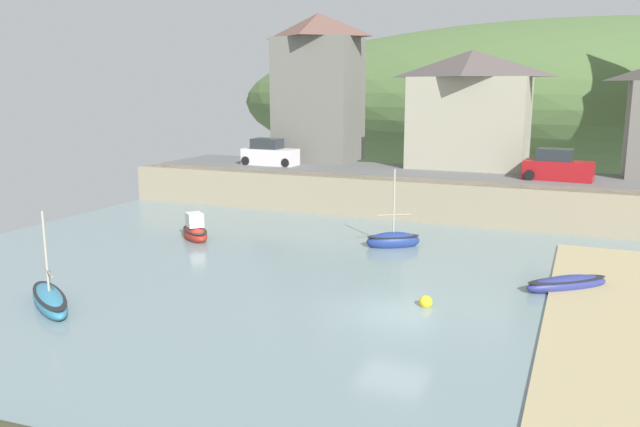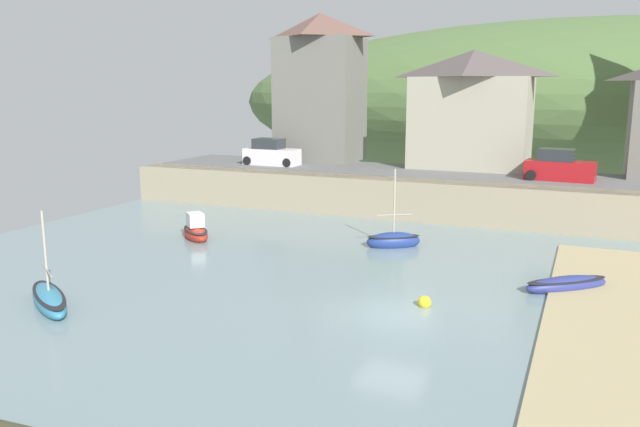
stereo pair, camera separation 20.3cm
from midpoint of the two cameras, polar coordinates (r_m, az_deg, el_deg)
The scene contains 11 objects.
quay_seawall at distance 39.43m, azimuth 13.79°, elevation 1.21°, with size 48.00×9.40×2.40m.
hillside_backdrop at distance 76.12m, azimuth 22.22°, elevation 9.19°, with size 80.00×44.00×18.03m.
waterfront_building_left at distance 50.12m, azimuth -0.25°, elevation 11.40°, with size 6.36×5.20×11.26m.
waterfront_building_centre at distance 46.79m, azimuth 13.32°, elevation 9.24°, with size 8.31×6.10×8.27m.
sailboat_nearest_shore at distance 25.89m, azimuth -23.47°, elevation -7.17°, with size 4.05×3.23×3.83m.
sailboat_far_left at distance 27.58m, azimuth 21.23°, elevation -5.95°, with size 3.48×3.10×0.75m.
rowboat_small_beached at distance 34.91m, azimuth -11.41°, elevation -1.60°, with size 2.92×2.79×1.60m.
sailboat_white_hull at distance 32.72m, azimuth 6.46°, elevation -2.43°, with size 2.97×2.42×4.25m.
parked_car_near_slipway at distance 47.19m, azimuth -4.71°, elevation 5.39°, with size 4.13×1.82×1.95m.
parked_car_by_wall at distance 41.90m, azimuth 20.58°, elevation 3.95°, with size 4.24×2.06×1.95m.
mooring_buoy at distance 24.18m, azimuth 9.30°, elevation -7.91°, with size 0.50×0.50×0.50m.
Camera 1 is at (5.93, -20.93, 8.06)m, focal length 35.36 mm.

